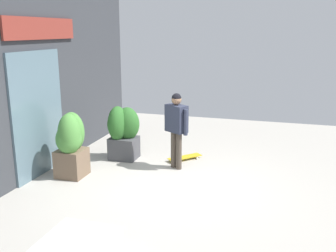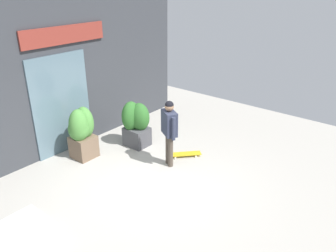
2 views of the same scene
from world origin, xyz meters
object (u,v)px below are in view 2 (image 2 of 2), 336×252
(skateboard, at_px, (185,154))
(skateboarder, at_px, (169,127))
(planter_box_left, at_px, (82,131))
(planter_box_right, at_px, (135,121))

(skateboard, bearing_deg, skateboarder, -142.83)
(skateboarder, relative_size, planter_box_left, 1.23)
(planter_box_left, bearing_deg, planter_box_right, -21.97)
(planter_box_left, xyz_separation_m, planter_box_right, (1.36, -0.55, -0.04))
(skateboarder, height_order, planter_box_right, skateboarder)
(skateboarder, distance_m, skateboard, 1.12)
(skateboarder, bearing_deg, planter_box_right, 110.60)
(skateboard, relative_size, planter_box_right, 0.60)
(planter_box_left, height_order, planter_box_right, planter_box_left)
(planter_box_right, bearing_deg, skateboard, -77.59)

